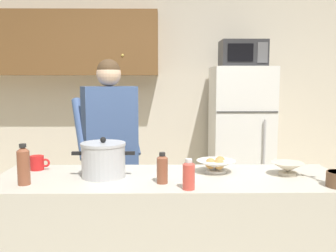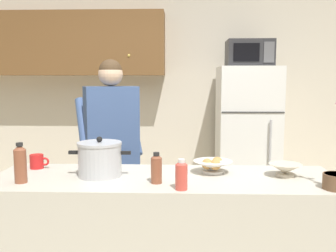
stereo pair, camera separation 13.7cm
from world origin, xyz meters
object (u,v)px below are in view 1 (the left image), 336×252
at_px(person_near_pot, 110,137).
at_px(coffee_mug, 37,163).
at_px(refrigerator, 240,142).
at_px(bottle_far_corner, 23,165).
at_px(bread_bowl, 216,165).
at_px(microwave, 243,54).
at_px(cooking_pot, 104,160).
at_px(empty_bowl, 288,168).
at_px(bottle_near_edge, 162,168).
at_px(bottle_mid_counter, 189,174).

xyz_separation_m(person_near_pot, coffee_mug, (-0.40, -0.59, -0.09)).
distance_m(refrigerator, bottle_far_corner, 2.61).
height_order(bread_bowl, bottle_far_corner, bottle_far_corner).
height_order(coffee_mug, bread_bowl, bread_bowl).
distance_m(person_near_pot, coffee_mug, 0.72).
bearing_deg(person_near_pot, coffee_mug, -123.89).
bearing_deg(refrigerator, microwave, -89.93).
height_order(cooking_pot, bread_bowl, cooking_pot).
bearing_deg(person_near_pot, refrigerator, 39.41).
relative_size(bread_bowl, empty_bowl, 1.23).
relative_size(coffee_mug, bottle_near_edge, 0.72).
distance_m(coffee_mug, empty_bowl, 1.62).
height_order(empty_bowl, bottle_mid_counter, bottle_mid_counter).
relative_size(cooking_pot, bread_bowl, 1.54).
height_order(person_near_pot, bottle_mid_counter, person_near_pot).
xyz_separation_m(microwave, cooking_pot, (-1.22, -1.82, -0.77)).
height_order(microwave, bottle_mid_counter, microwave).
distance_m(coffee_mug, bottle_near_edge, 0.90).
bearing_deg(bottle_far_corner, empty_bowl, 7.20).
height_order(bottle_near_edge, bottle_mid_counter, bottle_near_edge).
distance_m(microwave, bottle_near_edge, 2.29).
relative_size(refrigerator, bread_bowl, 6.60).
bearing_deg(empty_bowl, bread_bowl, 171.27).
xyz_separation_m(cooking_pot, bottle_mid_counter, (0.51, -0.28, -0.02)).
distance_m(coffee_mug, bottle_far_corner, 0.37).
relative_size(cooking_pot, bottle_far_corner, 1.64).
bearing_deg(bottle_mid_counter, cooking_pot, 151.43).
relative_size(microwave, bread_bowl, 1.91).
height_order(bread_bowl, bottle_mid_counter, bottle_mid_counter).
distance_m(microwave, bread_bowl, 1.98).
bearing_deg(coffee_mug, empty_bowl, -5.58).
distance_m(bottle_near_edge, bottle_far_corner, 0.79).
bearing_deg(bottle_mid_counter, bread_bowl, 61.59).
distance_m(microwave, person_near_pot, 1.82).
bearing_deg(bread_bowl, refrigerator, 73.51).
height_order(bottle_mid_counter, bottle_far_corner, bottle_far_corner).
bearing_deg(person_near_pot, empty_bowl, -31.47).
xyz_separation_m(microwave, coffee_mug, (-1.69, -1.63, -0.83)).
xyz_separation_m(person_near_pot, cooking_pot, (0.07, -0.78, -0.03)).
xyz_separation_m(microwave, bottle_far_corner, (-1.65, -1.99, -0.76)).
bearing_deg(coffee_mug, person_near_pot, 56.11).
height_order(cooking_pot, bottle_near_edge, cooking_pot).
xyz_separation_m(coffee_mug, bottle_far_corner, (0.04, -0.36, 0.07)).
height_order(empty_bowl, bottle_near_edge, bottle_near_edge).
distance_m(bread_bowl, bottle_far_corner, 1.17).
bearing_deg(person_near_pot, bread_bowl, -41.07).
relative_size(coffee_mug, bottle_mid_counter, 0.77).
bearing_deg(microwave, empty_bowl, -92.43).
xyz_separation_m(refrigerator, empty_bowl, (-0.08, -1.81, 0.14)).
relative_size(person_near_pot, bottle_mid_counter, 9.91).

